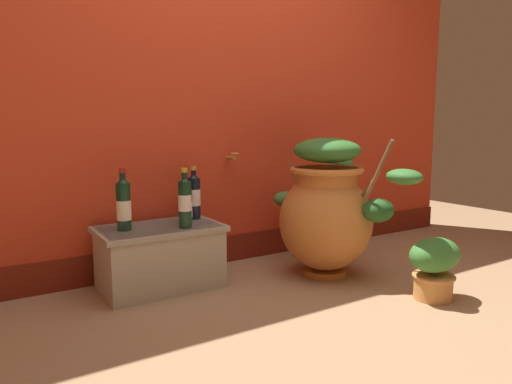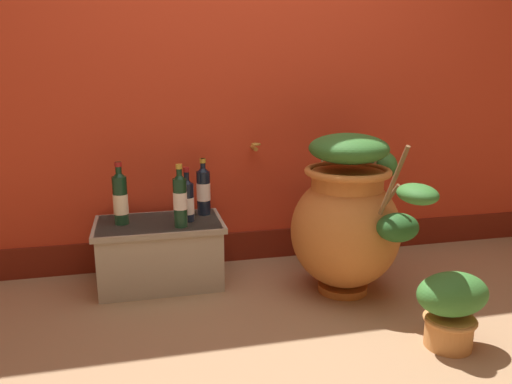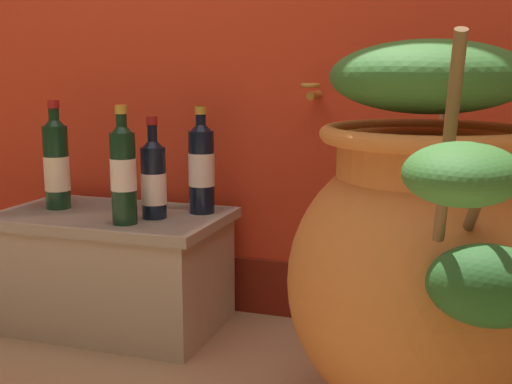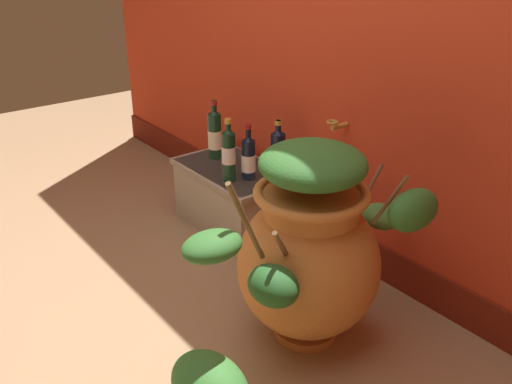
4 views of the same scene
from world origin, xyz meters
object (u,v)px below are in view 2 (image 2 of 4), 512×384
object	(u,v)px
wine_bottle_middle	(187,200)
wine_bottle_right	(203,189)
potted_shrub	(451,306)
terracotta_urn	(347,217)
wine_bottle_left	(120,197)
wine_bottle_back	(180,198)

from	to	relation	value
wine_bottle_middle	wine_bottle_right	xyz separation A→B (m)	(0.10, 0.11, 0.03)
wine_bottle_right	potted_shrub	size ratio (longest dim) A/B	0.96
potted_shrub	wine_bottle_middle	bearing A→B (deg)	137.47
terracotta_urn	potted_shrub	xyz separation A→B (m)	(0.21, -0.62, -0.22)
wine_bottle_left	wine_bottle_middle	distance (m)	0.35
wine_bottle_middle	wine_bottle_right	size ratio (longest dim) A/B	0.92
wine_bottle_back	terracotta_urn	bearing A→B (deg)	-14.19
wine_bottle_back	potted_shrub	bearing A→B (deg)	-38.32
wine_bottle_middle	wine_bottle_right	bearing A→B (deg)	47.35
terracotta_urn	wine_bottle_right	size ratio (longest dim) A/B	3.46
wine_bottle_back	potted_shrub	world-z (taller)	wine_bottle_back
wine_bottle_left	wine_bottle_right	xyz separation A→B (m)	(0.45, 0.08, 0.00)
wine_bottle_left	potted_shrub	bearing A→B (deg)	-35.09
wine_bottle_left	wine_bottle_back	xyz separation A→B (m)	(0.30, -0.12, 0.01)
terracotta_urn	wine_bottle_back	xyz separation A→B (m)	(-0.84, 0.21, 0.10)
wine_bottle_left	wine_bottle_right	distance (m)	0.46
terracotta_urn	wine_bottle_right	world-z (taller)	terracotta_urn
wine_bottle_left	wine_bottle_right	size ratio (longest dim) A/B	1.04
potted_shrub	terracotta_urn	bearing A→B (deg)	108.79
wine_bottle_left	wine_bottle_middle	world-z (taller)	wine_bottle_left
wine_bottle_right	wine_bottle_back	size ratio (longest dim) A/B	0.97
wine_bottle_left	potted_shrub	xyz separation A→B (m)	(1.35, -0.95, -0.32)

